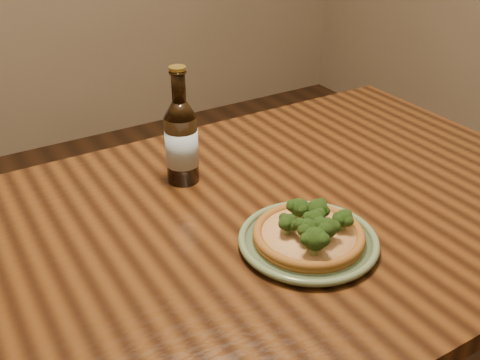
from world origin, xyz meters
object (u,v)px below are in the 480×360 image
pizza (310,232)px  plate (308,241)px  beer_bottle (181,141)px  table (223,265)px

pizza → plate: bearing=107.2°
plate → pizza: bearing=-72.8°
beer_bottle → plate: bearing=-87.2°
table → pizza: pizza is taller
beer_bottle → pizza: bearing=-87.2°
plate → pizza: size_ratio=1.26×
table → pizza: 0.21m
table → pizza: size_ratio=7.70×
table → plate: plate is taller
beer_bottle → table: bearing=-107.2°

